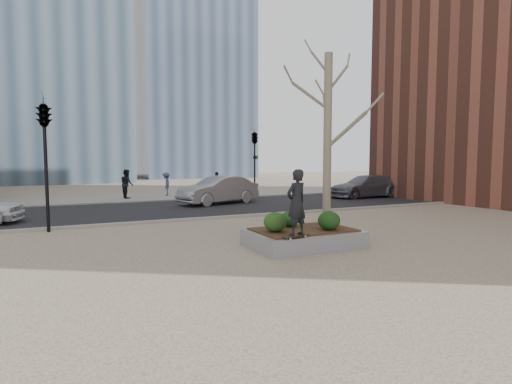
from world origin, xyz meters
name	(u,v)px	position (x,y,z in m)	size (l,w,h in m)	color
ground	(272,250)	(0.00, 0.00, 0.00)	(120.00, 120.00, 0.00)	tan
street	(177,209)	(0.00, 10.00, 0.01)	(60.00, 8.00, 0.02)	black
far_sidewalk	(149,197)	(0.00, 17.00, 0.01)	(60.00, 6.00, 0.02)	gray
planter	(303,238)	(1.00, 0.00, 0.23)	(3.00, 2.00, 0.45)	gray
planter_mulch	(303,230)	(1.00, 0.00, 0.47)	(2.70, 1.70, 0.04)	#382314
sycamore_tree	(328,113)	(2.00, 0.30, 3.79)	(2.80, 2.80, 6.60)	gray
shrub_left	(275,222)	(0.08, -0.05, 0.76)	(0.62, 0.62, 0.53)	#163A12
shrub_middle	(290,219)	(0.87, 0.50, 0.72)	(0.54, 0.54, 0.46)	#133C15
shrub_right	(329,221)	(1.55, -0.44, 0.75)	(0.61, 0.61, 0.52)	black
skateboard	(296,237)	(0.23, -0.88, 0.49)	(0.78, 0.20, 0.07)	black
skateboarder	(296,202)	(0.23, -0.88, 1.35)	(0.61, 0.40, 1.66)	black
car_silver	(219,190)	(2.66, 11.18, 0.78)	(1.60, 4.59, 1.51)	#96989D
car_third	(365,186)	(12.48, 10.63, 0.73)	(2.00, 4.92, 1.43)	slate
pedestrian_a	(127,184)	(-1.42, 16.59, 0.93)	(0.89, 0.69, 1.82)	black
pedestrian_b	(166,184)	(1.22, 17.37, 0.81)	(1.02, 0.58, 1.57)	#3A4769
pedestrian_c	(217,184)	(4.38, 16.08, 0.83)	(0.94, 0.39, 1.61)	black
traffic_light_near	(46,165)	(-5.50, 5.60, 2.25)	(0.60, 2.48, 4.50)	black
traffic_light_far	(255,163)	(6.50, 14.60, 2.25)	(0.60, 2.48, 4.50)	black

